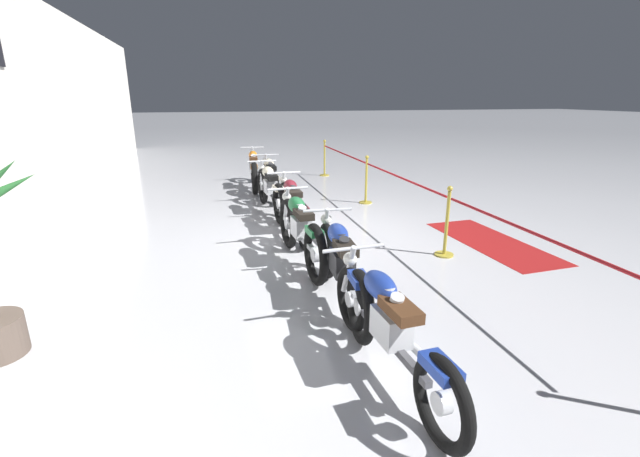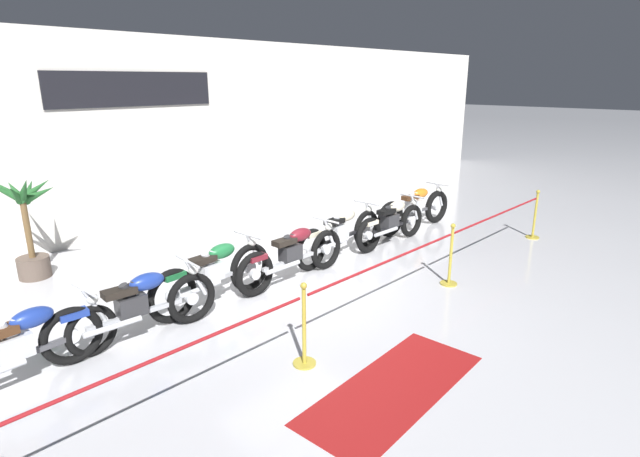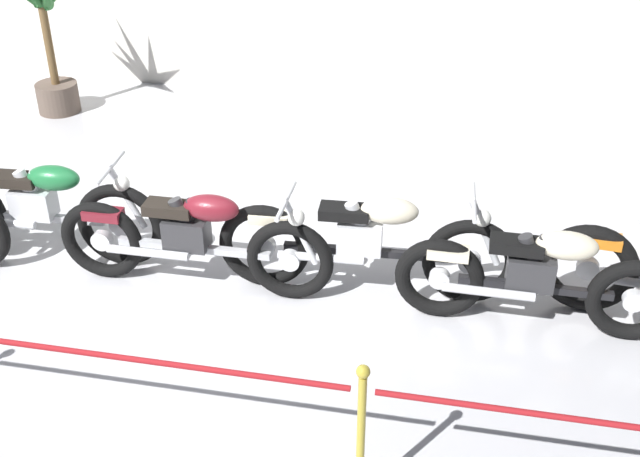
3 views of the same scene
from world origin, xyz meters
name	(u,v)px [view 2 (image 2 of 3)]	position (x,y,z in m)	size (l,w,h in m)	color
ground_plane	(313,290)	(0.00, 0.00, 0.00)	(120.00, 120.00, 0.00)	silver
back_wall	(145,135)	(0.00, 5.12, 2.10)	(28.00, 0.29, 4.20)	silver
motorcycle_blue_0	(20,347)	(-4.07, 0.50, 0.46)	(2.26, 0.62, 0.91)	black
motorcycle_blue_1	(136,308)	(-2.73, 0.49, 0.47)	(2.29, 0.62, 0.94)	black
motorcycle_green_2	(214,275)	(-1.41, 0.68, 0.49)	(2.23, 0.62, 0.97)	black
motorcycle_maroon_3	(293,255)	(0.04, 0.50, 0.47)	(2.36, 0.62, 0.94)	black
motorcycle_cream_4	(341,234)	(1.45, 0.69, 0.49)	(2.46, 0.62, 0.96)	black
motorcycle_cream_5	(392,223)	(2.80, 0.49, 0.46)	(2.17, 0.62, 0.93)	black
motorcycle_orange_6	(415,209)	(4.04, 0.74, 0.47)	(2.44, 0.62, 0.97)	black
potted_palm_left_of_row	(27,226)	(-2.92, 3.85, 0.92)	(1.03, 1.12, 1.84)	brown
stanchion_far_left	(319,301)	(-1.38, -1.47, 0.74)	(10.51, 0.28, 1.05)	gold
stanchion_mid_left	(304,337)	(-1.64, -1.47, 0.36)	(0.28, 0.28, 1.05)	gold
stanchion_mid_right	(450,264)	(1.73, -1.47, 0.36)	(0.28, 0.28, 1.05)	gold
stanchion_far_right	(534,222)	(5.26, -1.47, 0.36)	(0.28, 0.28, 1.05)	gold
floor_banner	(394,388)	(-1.30, -2.53, 0.00)	(2.46, 0.96, 0.01)	maroon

